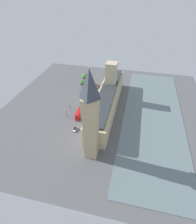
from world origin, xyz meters
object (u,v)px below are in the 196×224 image
(street_lamp_slot_12, at_px, (70,105))
(clock_tower, at_px, (91,116))
(plane_tree_slot_10, at_px, (85,77))
(pedestrian_near_tower, at_px, (93,105))
(double_decker_bus_opposite_hall, at_px, (79,114))
(double_decker_bus_kerbside, at_px, (94,91))
(pedestrian_leading, at_px, (81,135))
(car_white_far_end, at_px, (75,129))
(car_dark_green_by_river_gate, at_px, (90,101))
(plane_tree_under_trees, at_px, (82,83))
(car_silver_corner, at_px, (97,86))
(car_yellow_cab_midblock, at_px, (88,105))
(street_lamp_slot_11, at_px, (67,112))
(pedestrian_trailing, at_px, (86,125))
(parliament_building, at_px, (107,99))

(street_lamp_slot_12, bearing_deg, clock_tower, 125.30)
(plane_tree_slot_10, bearing_deg, pedestrian_near_tower, 116.19)
(double_decker_bus_opposite_hall, distance_m, pedestrian_near_tower, 16.22)
(double_decker_bus_kerbside, distance_m, pedestrian_near_tower, 18.90)
(clock_tower, xyz_separation_m, pedestrian_near_tower, (10.81, -45.36, -25.67))
(clock_tower, height_order, pedestrian_leading, clock_tower)
(car_white_far_end, relative_size, pedestrian_leading, 3.07)
(double_decker_bus_kerbside, bearing_deg, car_dark_green_by_river_gate, 86.37)
(car_white_far_end, xyz_separation_m, plane_tree_under_trees, (11.17, -52.59, 4.87))
(pedestrian_near_tower, bearing_deg, pedestrian_leading, -158.75)
(plane_tree_slot_10, bearing_deg, car_silver_corner, 164.56)
(double_decker_bus_opposite_hall, distance_m, street_lamp_slot_12, 11.01)
(car_yellow_cab_midblock, distance_m, street_lamp_slot_11, 19.75)
(pedestrian_trailing, bearing_deg, street_lamp_slot_11, -146.92)
(double_decker_bus_kerbside, height_order, street_lamp_slot_12, street_lamp_slot_12)
(car_silver_corner, distance_m, double_decker_bus_kerbside, 11.45)
(pedestrian_trailing, xyz_separation_m, pedestrian_leading, (0.17, 9.25, -0.04))
(car_silver_corner, height_order, car_yellow_cab_midblock, same)
(double_decker_bus_kerbside, distance_m, car_yellow_cab_midblock, 19.36)
(car_dark_green_by_river_gate, relative_size, pedestrian_trailing, 2.82)
(double_decker_bus_opposite_hall, relative_size, pedestrian_trailing, 6.64)
(double_decker_bus_opposite_hall, xyz_separation_m, pedestrian_leading, (-7.24, 17.93, -1.96))
(pedestrian_leading, relative_size, street_lamp_slot_11, 0.23)
(parliament_building, bearing_deg, plane_tree_under_trees, -41.85)
(street_lamp_slot_11, bearing_deg, double_decker_bus_kerbside, -106.51)
(car_silver_corner, distance_m, car_yellow_cab_midblock, 30.60)
(pedestrian_leading, xyz_separation_m, street_lamp_slot_11, (15.22, -15.42, 3.92))
(double_decker_bus_opposite_hall, height_order, plane_tree_slot_10, plane_tree_slot_10)
(street_lamp_slot_12, bearing_deg, car_dark_green_by_river_gate, -129.10)
(car_yellow_cab_midblock, relative_size, pedestrian_leading, 3.21)
(parliament_building, bearing_deg, clock_tower, 90.22)
(parliament_building, bearing_deg, street_lamp_slot_11, 34.91)
(parliament_building, height_order, plane_tree_under_trees, parliament_building)
(car_silver_corner, bearing_deg, double_decker_bus_kerbside, -93.20)
(car_white_far_end, height_order, pedestrian_leading, car_white_far_end)
(pedestrian_near_tower, bearing_deg, plane_tree_slot_10, 46.07)
(pedestrian_trailing, bearing_deg, car_silver_corner, 150.18)
(parliament_building, bearing_deg, street_lamp_slot_12, 18.45)
(double_decker_bus_kerbside, xyz_separation_m, car_white_far_end, (0.71, 47.13, -1.75))
(double_decker_bus_opposite_hall, bearing_deg, pedestrian_leading, 110.65)
(double_decker_bus_kerbside, relative_size, pedestrian_near_tower, 6.22)
(car_white_far_end, height_order, plane_tree_under_trees, plane_tree_under_trees)
(car_dark_green_by_river_gate, bearing_deg, plane_tree_slot_10, 110.18)
(car_yellow_cab_midblock, xyz_separation_m, car_white_far_end, (0.52, 27.85, -0.00))
(car_dark_green_by_river_gate, relative_size, street_lamp_slot_11, 0.68)
(street_lamp_slot_12, bearing_deg, car_white_far_end, 117.95)
(parliament_building, bearing_deg, pedestrian_near_tower, 1.28)
(street_lamp_slot_11, bearing_deg, plane_tree_slot_10, -87.89)
(street_lamp_slot_11, bearing_deg, car_dark_green_by_river_gate, -114.39)
(double_decker_bus_kerbside, xyz_separation_m, car_dark_green_by_river_gate, (0.37, 13.17, -1.75))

